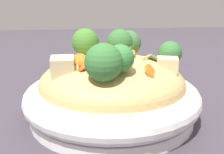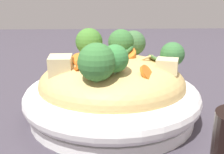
% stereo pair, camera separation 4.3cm
% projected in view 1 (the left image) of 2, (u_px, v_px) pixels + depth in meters
% --- Properties ---
extents(ground_plane, '(3.00, 3.00, 0.00)m').
position_uv_depth(ground_plane, '(112.00, 116.00, 0.45)').
color(ground_plane, '#3D3741').
extents(serving_bowl, '(0.29, 0.29, 0.06)m').
position_uv_depth(serving_bowl, '(112.00, 100.00, 0.44)').
color(serving_bowl, white).
rests_on(serving_bowl, ground_plane).
extents(noodle_heap, '(0.24, 0.24, 0.09)m').
position_uv_depth(noodle_heap, '(112.00, 82.00, 0.43)').
color(noodle_heap, tan).
rests_on(noodle_heap, serving_bowl).
extents(broccoli_florets, '(0.20, 0.24, 0.07)m').
position_uv_depth(broccoli_florets, '(117.00, 49.00, 0.43)').
color(broccoli_florets, '#9ABB6E').
rests_on(broccoli_florets, serving_bowl).
extents(carrot_coins, '(0.13, 0.13, 0.03)m').
position_uv_depth(carrot_coins, '(112.00, 60.00, 0.40)').
color(carrot_coins, orange).
rests_on(carrot_coins, serving_bowl).
extents(zucchini_slices, '(0.10, 0.06, 0.04)m').
position_uv_depth(zucchini_slices, '(134.00, 56.00, 0.43)').
color(zucchini_slices, beige).
rests_on(zucchini_slices, serving_bowl).
extents(chicken_chunks, '(0.20, 0.17, 0.04)m').
position_uv_depth(chicken_chunks, '(103.00, 62.00, 0.40)').
color(chicken_chunks, beige).
rests_on(chicken_chunks, serving_bowl).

